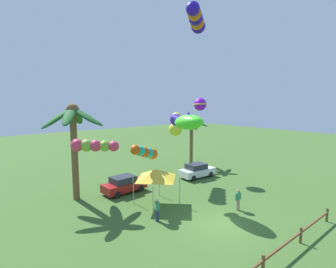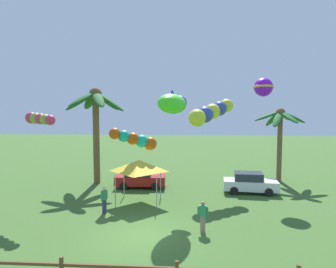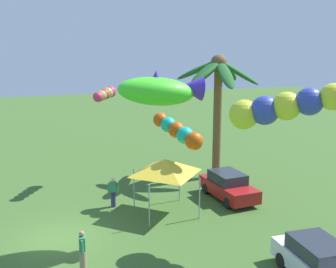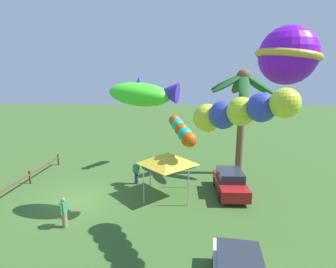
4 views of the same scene
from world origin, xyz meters
name	(u,v)px [view 3 (image 3 of 4)]	position (x,y,z in m)	size (l,w,h in m)	color
ground_plane	(59,239)	(0.00, 0.00, 0.00)	(120.00, 120.00, 0.00)	#3D6028
palm_tree_1	(217,84)	(-5.52, 10.63, 6.13)	(5.16, 4.96, 7.96)	brown
parked_car_0	(228,186)	(-1.66, 9.44, 0.75)	(3.96, 1.86, 1.51)	#A51919
parked_car_1	(320,262)	(6.72, 8.44, 0.75)	(4.04, 2.05, 1.51)	silver
spectator_0	(83,250)	(2.94, 0.64, 0.81)	(0.54, 0.29, 1.59)	gray
spectator_1	(113,192)	(-2.79, 3.13, 0.81)	(0.34, 0.53, 1.59)	#2D3351
festival_tent	(165,166)	(-1.07, 5.46, 2.47)	(2.86, 2.86, 2.85)	#9E9EA3
kite_tube_0	(105,94)	(-6.92, 3.74, 5.61)	(2.38, 1.78, 0.77)	#D43156
kite_fish_2	(161,90)	(1.22, 4.42, 6.54)	(2.20, 3.87, 1.58)	#45E62A
kite_tube_3	(179,131)	(-1.48, 6.34, 4.13)	(3.11, 1.80, 1.61)	#C74D0D
kite_tube_4	(281,107)	(3.78, 8.59, 5.96)	(3.46, 3.60, 2.03)	#D0DE2D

